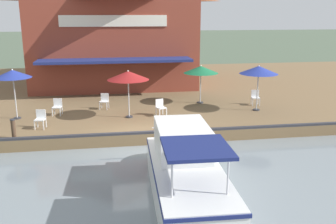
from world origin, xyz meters
TOP-DOWN VIEW (x-y plane):
  - ground_plane at (0.00, 0.00)m, footprint 220.00×220.00m
  - quay_deck at (-11.00, 0.00)m, footprint 22.00×56.00m
  - quay_edge_fender at (-0.10, 0.00)m, footprint 0.20×50.40m
  - waterfront_restaurant at (-13.38, -0.77)m, footprint 11.37×11.72m
  - patio_umbrella_mid_patio_right at (-5.36, 4.06)m, footprint 2.00×2.00m
  - patio_umbrella_back_row at (-3.51, -5.85)m, footprint 1.79×1.79m
  - patio_umbrella_by_entrance at (-3.20, 6.68)m, footprint 2.04×2.04m
  - patio_umbrella_mid_patio_left at (-2.87, -0.27)m, footprint 2.09×2.09m
  - cafe_chair_back_row_seat at (-4.86, -1.52)m, footprint 0.54×0.54m
  - cafe_chair_under_first_umbrella at (-2.99, 1.36)m, footprint 0.57×0.57m
  - cafe_chair_far_corner_seat at (-1.67, -4.40)m, footprint 0.50×0.50m
  - cafe_chair_mid_patio at (-3.95, -3.92)m, footprint 0.50×0.50m
  - cafe_chair_beside_entrance at (-4.44, 7.09)m, footprint 0.50×0.50m
  - motorboat_mid_row at (4.47, 1.08)m, footprint 6.88×2.32m
  - mooring_post at (-0.35, -5.28)m, footprint 0.22×0.22m
  - tree_downstream_bank at (-16.41, -2.42)m, footprint 4.55×4.33m

SIDE VIEW (x-z plane):
  - ground_plane at x=0.00m, z-range 0.00..0.00m
  - quay_deck at x=-11.00m, z-range 0.00..0.60m
  - quay_edge_fender at x=-0.10m, z-range 0.60..0.70m
  - motorboat_mid_row at x=4.47m, z-range -0.26..2.03m
  - mooring_post at x=-0.35m, z-range 0.61..1.45m
  - cafe_chair_back_row_seat at x=-4.86m, z-range 0.65..1.50m
  - cafe_chair_under_first_umbrella at x=-2.99m, z-range 0.65..1.50m
  - cafe_chair_far_corner_seat at x=-1.67m, z-range 0.65..1.50m
  - cafe_chair_mid_patio at x=-3.95m, z-range 0.65..1.50m
  - cafe_chair_beside_entrance at x=-4.44m, z-range 0.65..1.50m
  - patio_umbrella_mid_patio_right at x=-5.36m, z-range 1.46..3.70m
  - patio_umbrella_mid_patio_left at x=-2.87m, z-range 1.54..3.96m
  - patio_umbrella_by_entrance at x=-3.20m, z-range 1.58..4.05m
  - patio_umbrella_back_row at x=-3.51m, z-range 1.61..4.12m
  - waterfront_restaurant at x=-13.38m, z-range 0.19..8.67m
  - tree_downstream_bank at x=-16.41m, z-range 1.86..8.96m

